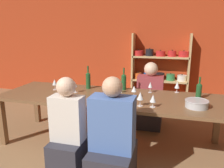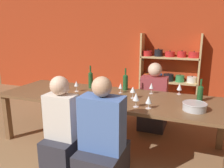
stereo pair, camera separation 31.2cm
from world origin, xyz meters
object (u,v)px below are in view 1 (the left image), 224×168
(shelf_unit, at_px, (160,76))
(wine_glass_empty_e, at_px, (75,85))
(dining_table, at_px, (110,100))
(wine_glass_empty_d, at_px, (153,99))
(wine_glass_red_a, at_px, (150,85))
(wine_glass_red_b, at_px, (120,86))
(wine_glass_empty_b, at_px, (140,96))
(person_near_a, at_px, (69,140))
(wine_glass_red_c, at_px, (134,89))
(person_far_a, at_px, (150,103))
(wine_bottle_dark, at_px, (199,90))
(wine_bottle_amber, at_px, (88,80))
(wine_glass_white_b, at_px, (67,89))
(person_near_b, at_px, (112,149))
(mixing_bowl, at_px, (197,103))
(wine_glass_empty_a, at_px, (55,82))
(wine_bottle_green, at_px, (124,81))
(wine_glass_empty_c, at_px, (177,85))

(shelf_unit, height_order, wine_glass_empty_e, shelf_unit)
(dining_table, xyz_separation_m, wine_glass_empty_d, (0.62, -0.30, 0.17))
(shelf_unit, bearing_deg, dining_table, -105.50)
(wine_glass_red_a, xyz_separation_m, wine_glass_red_b, (-0.43, -0.12, -0.01))
(wine_glass_empty_b, xyz_separation_m, person_near_a, (-0.72, -0.51, -0.42))
(wine_glass_red_c, xyz_separation_m, person_far_a, (0.15, 0.79, -0.44))
(wine_bottle_dark, bearing_deg, shelf_unit, 108.36)
(shelf_unit, relative_size, wine_glass_empty_e, 9.80)
(wine_bottle_amber, relative_size, wine_glass_white_b, 2.10)
(wine_glass_empty_d, relative_size, wine_glass_red_c, 0.94)
(wine_glass_empty_b, relative_size, wine_glass_empty_e, 1.09)
(person_near_a, relative_size, person_near_b, 0.96)
(wine_bottle_amber, bearing_deg, person_near_b, -58.60)
(mixing_bowl, distance_m, wine_glass_empty_a, 2.06)
(wine_bottle_green, relative_size, wine_glass_red_a, 2.14)
(wine_glass_empty_a, distance_m, person_near_b, 1.58)
(wine_glass_white_b, bearing_deg, wine_glass_red_b, 33.77)
(shelf_unit, height_order, wine_glass_empty_b, shelf_unit)
(wine_bottle_amber, relative_size, wine_glass_empty_e, 2.25)
(wine_glass_red_b, height_order, person_near_b, person_near_b)
(wine_bottle_green, bearing_deg, wine_glass_red_a, -8.51)
(wine_glass_empty_a, xyz_separation_m, wine_glass_empty_d, (1.54, -0.40, -0.01))
(wine_glass_empty_d, relative_size, person_near_a, 0.13)
(wine_glass_red_b, xyz_separation_m, wine_glass_empty_d, (0.52, -0.51, 0.00))
(dining_table, height_order, wine_glass_red_a, wine_glass_red_a)
(wine_glass_empty_c, distance_m, wine_glass_empty_d, 0.80)
(wine_glass_empty_d, bearing_deg, wine_bottle_amber, 150.10)
(mixing_bowl, height_order, wine_glass_empty_e, wine_glass_empty_e)
(wine_glass_white_b, relative_size, wine_glass_red_b, 1.16)
(mixing_bowl, height_order, person_far_a, person_far_a)
(wine_glass_empty_c, height_order, wine_glass_red_c, same)
(wine_bottle_green, height_order, wine_glass_empty_a, wine_bottle_green)
(wine_bottle_dark, xyz_separation_m, person_near_a, (-1.43, -1.01, -0.42))
(wine_glass_red_b, height_order, wine_glass_red_c, wine_glass_red_c)
(shelf_unit, distance_m, wine_bottle_green, 1.73)
(wine_glass_red_c, height_order, wine_glass_empty_e, wine_glass_red_c)
(wine_bottle_green, distance_m, wine_glass_empty_d, 0.86)
(wine_glass_red_a, height_order, person_far_a, person_far_a)
(dining_table, xyz_separation_m, wine_bottle_green, (0.11, 0.39, 0.20))
(wine_glass_white_b, relative_size, wine_glass_empty_e, 1.07)
(person_near_a, bearing_deg, person_near_b, -5.15)
(person_near_a, bearing_deg, wine_bottle_green, 73.29)
(person_far_a, bearing_deg, wine_glass_empty_a, 26.76)
(wine_glass_empty_d, bearing_deg, wine_glass_empty_e, 163.64)
(wine_glass_empty_a, bearing_deg, wine_glass_empty_c, 10.67)
(shelf_unit, bearing_deg, wine_glass_empty_b, -92.48)
(wine_bottle_amber, height_order, wine_glass_red_b, wine_bottle_amber)
(wine_glass_empty_c, height_order, wine_glass_empty_d, wine_glass_empty_c)
(wine_bottle_dark, height_order, person_far_a, person_far_a)
(wine_bottle_amber, relative_size, person_near_a, 0.31)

